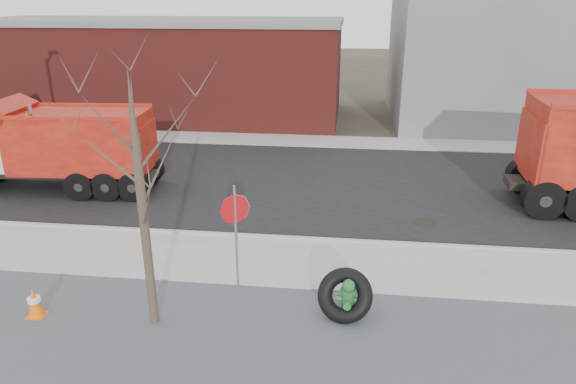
# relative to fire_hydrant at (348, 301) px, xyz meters

# --- Properties ---
(ground) EXTENTS (120.00, 120.00, 0.00)m
(ground) POSITION_rel_fire_hydrant_xyz_m (-0.75, 2.00, -0.43)
(ground) COLOR #383328
(ground) RESTS_ON ground
(gravel_verge) EXTENTS (60.00, 5.00, 0.03)m
(gravel_verge) POSITION_rel_fire_hydrant_xyz_m (-0.75, -1.50, -0.41)
(gravel_verge) COLOR slate
(gravel_verge) RESTS_ON ground
(sidewalk) EXTENTS (60.00, 2.50, 0.06)m
(sidewalk) POSITION_rel_fire_hydrant_xyz_m (-0.75, 2.25, -0.40)
(sidewalk) COLOR #9E9B93
(sidewalk) RESTS_ON ground
(curb) EXTENTS (60.00, 0.15, 0.11)m
(curb) POSITION_rel_fire_hydrant_xyz_m (-0.75, 3.55, -0.37)
(curb) COLOR #9E9B93
(curb) RESTS_ON ground
(road) EXTENTS (60.00, 9.40, 0.02)m
(road) POSITION_rel_fire_hydrant_xyz_m (-0.75, 8.30, -0.42)
(road) COLOR black
(road) RESTS_ON ground
(far_sidewalk) EXTENTS (60.00, 2.00, 0.06)m
(far_sidewalk) POSITION_rel_fire_hydrant_xyz_m (-0.75, 14.00, -0.40)
(far_sidewalk) COLOR #9E9B93
(far_sidewalk) RESTS_ON ground
(building_grey) EXTENTS (12.00, 10.00, 8.00)m
(building_grey) POSITION_rel_fire_hydrant_xyz_m (8.25, 20.00, 3.57)
(building_grey) COLOR gray
(building_grey) RESTS_ON ground
(building_brick) EXTENTS (20.20, 8.20, 5.30)m
(building_brick) POSITION_rel_fire_hydrant_xyz_m (-10.75, 19.00, 2.23)
(building_brick) COLOR maroon
(building_brick) RESTS_ON ground
(bare_tree) EXTENTS (3.20, 3.20, 5.20)m
(bare_tree) POSITION_rel_fire_hydrant_xyz_m (-3.95, -0.60, 2.87)
(bare_tree) COLOR #382D23
(bare_tree) RESTS_ON ground
(fire_hydrant) EXTENTS (0.52, 0.51, 0.93)m
(fire_hydrant) POSITION_rel_fire_hydrant_xyz_m (0.00, 0.00, 0.00)
(fire_hydrant) COLOR #2D763E
(fire_hydrant) RESTS_ON ground
(truck_tire) EXTENTS (1.35, 1.17, 1.14)m
(truck_tire) POSITION_rel_fire_hydrant_xyz_m (-0.07, 0.08, 0.09)
(truck_tire) COLOR black
(truck_tire) RESTS_ON ground
(stop_sign) EXTENTS (0.60, 0.39, 2.54)m
(stop_sign) POSITION_rel_fire_hydrant_xyz_m (-2.51, 0.90, 1.32)
(stop_sign) COLOR gray
(stop_sign) RESTS_ON ground
(traffic_cone_far) EXTENTS (0.35, 0.35, 0.67)m
(traffic_cone_far) POSITION_rel_fire_hydrant_xyz_m (-6.49, -0.69, -0.09)
(traffic_cone_far) COLOR #FF6708
(traffic_cone_far) RESTS_ON ground
(dump_truck_red_b) EXTENTS (7.47, 2.62, 3.14)m
(dump_truck_red_b) POSITION_rel_fire_hydrant_xyz_m (-9.91, 6.56, 1.17)
(dump_truck_red_b) COLOR black
(dump_truck_red_b) RESTS_ON ground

